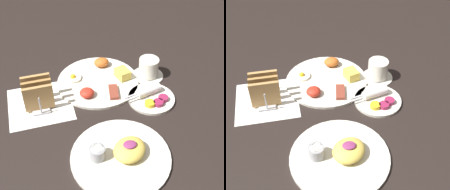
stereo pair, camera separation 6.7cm
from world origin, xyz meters
The scene contains 7 objects.
ground_plane centered at (0.00, 0.00, 0.00)m, with size 3.00×3.00×0.00m, color black.
napkin_flat centered at (-0.18, 0.09, 0.00)m, with size 0.22×0.22×0.00m.
plate_breakfast centered at (0.05, 0.16, 0.01)m, with size 0.31×0.31×0.05m.
plate_condiments centered at (0.20, 0.01, 0.01)m, with size 0.18×0.17×0.04m.
plate_foreground centered at (0.02, -0.21, 0.01)m, with size 0.30×0.30×0.06m.
toast_rack centered at (-0.18, 0.09, 0.05)m, with size 0.10×0.12×0.10m.
coffee_cup centered at (0.24, 0.14, 0.04)m, with size 0.12×0.12×0.08m.
Camera 1 is at (-0.17, -0.76, 0.75)m, focal length 50.00 mm.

